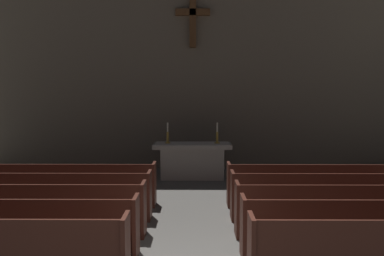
% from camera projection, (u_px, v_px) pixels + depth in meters
% --- Properties ---
extents(pew_left_row_2, '(4.09, 0.50, 0.95)m').
position_uv_depth(pew_left_row_2, '(4.00, 227.00, 7.12)').
color(pew_left_row_2, '#4C2319').
rests_on(pew_left_row_2, ground).
extents(pew_left_row_3, '(4.09, 0.50, 0.95)m').
position_uv_depth(pew_left_row_3, '(28.00, 209.00, 8.16)').
color(pew_left_row_3, '#4C2319').
rests_on(pew_left_row_3, ground).
extents(pew_left_row_4, '(4.09, 0.50, 0.95)m').
position_uv_depth(pew_left_row_4, '(47.00, 195.00, 9.20)').
color(pew_left_row_4, '#4C2319').
rests_on(pew_left_row_4, ground).
extents(pew_left_row_5, '(4.09, 0.50, 0.95)m').
position_uv_depth(pew_left_row_5, '(62.00, 184.00, 10.24)').
color(pew_left_row_5, '#4C2319').
rests_on(pew_left_row_5, ground).
extents(pew_right_row_2, '(4.09, 0.50, 0.95)m').
position_uv_depth(pew_right_row_2, '(377.00, 228.00, 7.08)').
color(pew_right_row_2, '#4C2319').
rests_on(pew_right_row_2, ground).
extents(pew_right_row_3, '(4.09, 0.50, 0.95)m').
position_uv_depth(pew_right_row_3, '(353.00, 210.00, 8.12)').
color(pew_right_row_3, '#4C2319').
rests_on(pew_right_row_3, ground).
extents(pew_right_row_4, '(4.09, 0.50, 0.95)m').
position_uv_depth(pew_right_row_4, '(336.00, 196.00, 9.16)').
color(pew_right_row_4, '#4C2319').
rests_on(pew_right_row_4, ground).
extents(pew_right_row_5, '(4.09, 0.50, 0.95)m').
position_uv_depth(pew_right_row_5, '(321.00, 185.00, 10.20)').
color(pew_right_row_5, '#4C2319').
rests_on(pew_right_row_5, ground).
extents(altar, '(2.20, 0.90, 1.01)m').
position_uv_depth(altar, '(192.00, 160.00, 13.29)').
color(altar, '#A8A399').
rests_on(altar, ground).
extents(candlestick_left, '(0.16, 0.16, 0.59)m').
position_uv_depth(candlestick_left, '(168.00, 137.00, 13.23)').
color(candlestick_left, '#B79338').
rests_on(candlestick_left, altar).
extents(candlestick_right, '(0.16, 0.16, 0.59)m').
position_uv_depth(candlestick_right, '(217.00, 137.00, 13.22)').
color(candlestick_right, '#B79338').
rests_on(candlestick_right, altar).
extents(apse_with_cross, '(13.70, 0.45, 8.48)m').
position_uv_depth(apse_with_cross, '(193.00, 35.00, 14.87)').
color(apse_with_cross, '#706656').
rests_on(apse_with_cross, ground).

